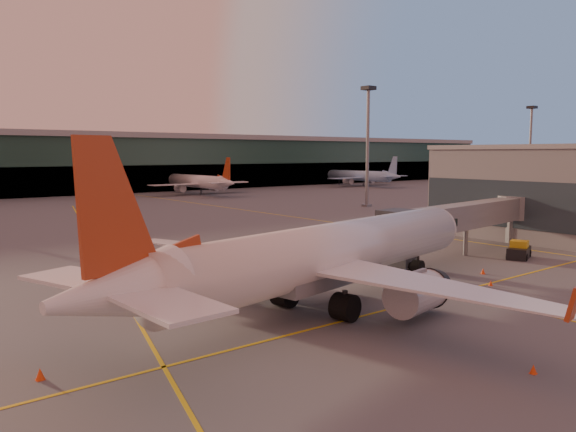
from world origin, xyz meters
TOP-DOWN VIEW (x-y plane):
  - ground at (0.00, 0.00)m, footprint 600.00×600.00m
  - taxi_markings at (-7.32, 44.49)m, footprint 100.12×173.00m
  - terminal at (0.00, 141.79)m, footprint 400.00×20.00m
  - gate_building at (41.93, 17.93)m, footprint 18.40×22.40m
  - mast_east_near at (55.00, 62.00)m, footprint 2.40×2.40m
  - mast_east_far at (130.00, 66.00)m, footprint 2.40×2.40m
  - main_airplane at (-6.66, 7.90)m, footprint 40.59×36.84m
  - jet_bridge at (22.40, 14.68)m, footprint 29.79×6.71m
  - catering_truck at (-12.17, 16.05)m, footprint 5.38×3.47m
  - pushback_tug at (24.05, 9.72)m, footprint 4.25×3.21m
  - cone_nose at (13.73, 7.60)m, footprint 0.43×0.43m
  - cone_tail at (-26.40, 7.34)m, footprint 0.49×0.49m
  - cone_wing_right at (-6.00, -7.87)m, footprint 0.39×0.39m
  - cone_wing_left at (-7.20, 25.27)m, footprint 0.48×0.48m
  - cone_fwd at (9.99, 4.47)m, footprint 0.38×0.38m

SIDE VIEW (x-z plane):
  - ground at x=0.00m, z-range 0.00..0.00m
  - taxi_markings at x=-7.32m, z-range 0.00..0.01m
  - cone_fwd at x=9.99m, z-range -0.01..0.47m
  - cone_wing_right at x=-6.00m, z-range -0.01..0.49m
  - cone_nose at x=13.73m, z-range -0.01..0.54m
  - cone_wing_left at x=-7.20m, z-range -0.01..0.59m
  - cone_tail at x=-26.40m, z-range -0.01..0.61m
  - pushback_tug at x=24.05m, z-range -0.18..1.77m
  - catering_truck at x=-12.17m, z-range 0.26..4.12m
  - main_airplane at x=-6.66m, z-range -2.16..10.16m
  - jet_bridge at x=22.40m, z-range 1.22..7.24m
  - gate_building at x=41.93m, z-range -0.01..12.59m
  - terminal at x=0.00m, z-range -0.04..17.56m
  - mast_east_near at x=55.00m, z-range 2.06..27.66m
  - mast_east_far at x=130.00m, z-range 2.06..27.66m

